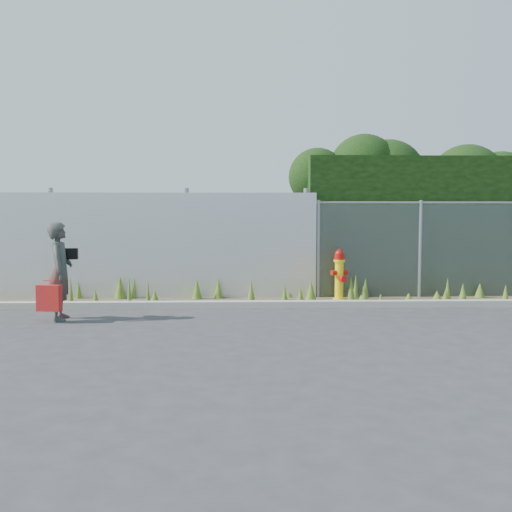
% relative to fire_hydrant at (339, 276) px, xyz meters
% --- Properties ---
extents(ground, '(80.00, 80.00, 0.00)m').
position_rel_fire_hydrant_xyz_m(ground, '(-1.41, -2.54, -0.52)').
color(ground, '#333335').
rests_on(ground, ground).
extents(curb, '(16.00, 0.22, 0.12)m').
position_rel_fire_hydrant_xyz_m(curb, '(-1.41, -0.74, -0.46)').
color(curb, '#A49F94').
rests_on(curb, ground).
extents(weed_strip, '(16.00, 1.31, 0.52)m').
position_rel_fire_hydrant_xyz_m(weed_strip, '(-1.45, -0.04, -0.39)').
color(weed_strip, '#4D412C').
rests_on(weed_strip, ground).
extents(corrugated_fence, '(8.50, 0.21, 2.30)m').
position_rel_fire_hydrant_xyz_m(corrugated_fence, '(-4.66, 0.47, 0.59)').
color(corrugated_fence, silver).
rests_on(corrugated_fence, ground).
extents(chainlink_fence, '(6.50, 0.07, 2.05)m').
position_rel_fire_hydrant_xyz_m(chainlink_fence, '(2.83, 0.46, 0.51)').
color(chainlink_fence, gray).
rests_on(chainlink_fence, ground).
extents(hedge, '(7.67, 1.93, 3.65)m').
position_rel_fire_hydrant_xyz_m(hedge, '(3.00, 1.54, 1.48)').
color(hedge, black).
rests_on(hedge, ground).
extents(fire_hydrant, '(0.36, 0.32, 1.07)m').
position_rel_fire_hydrant_xyz_m(fire_hydrant, '(0.00, 0.00, 0.00)').
color(fire_hydrant, yellow).
rests_on(fire_hydrant, ground).
extents(woman, '(0.46, 0.64, 1.62)m').
position_rel_fire_hydrant_xyz_m(woman, '(-4.98, -1.91, 0.29)').
color(woman, '#0E5C4D').
rests_on(woman, ground).
extents(red_tote_bag, '(0.38, 0.14, 0.50)m').
position_rel_fire_hydrant_xyz_m(red_tote_bag, '(-5.08, -2.19, -0.11)').
color(red_tote_bag, '#AA2C09').
extents(black_shoulder_bag, '(0.25, 0.10, 0.19)m').
position_rel_fire_hydrant_xyz_m(black_shoulder_bag, '(-4.86, -1.74, 0.57)').
color(black_shoulder_bag, black).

